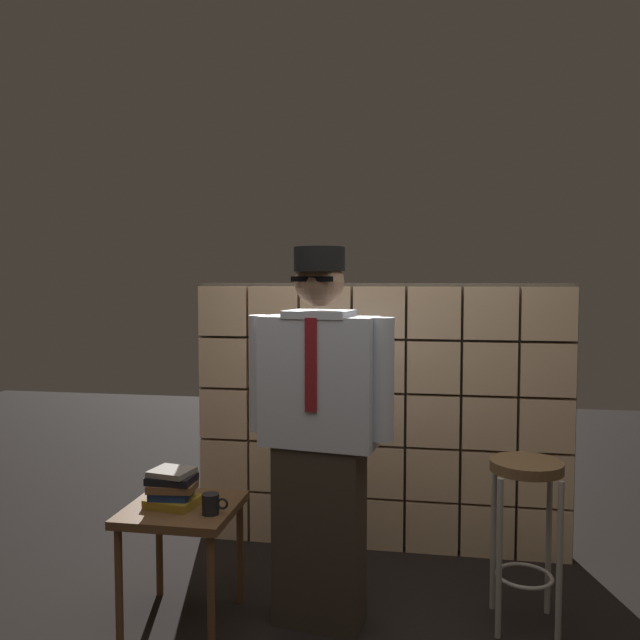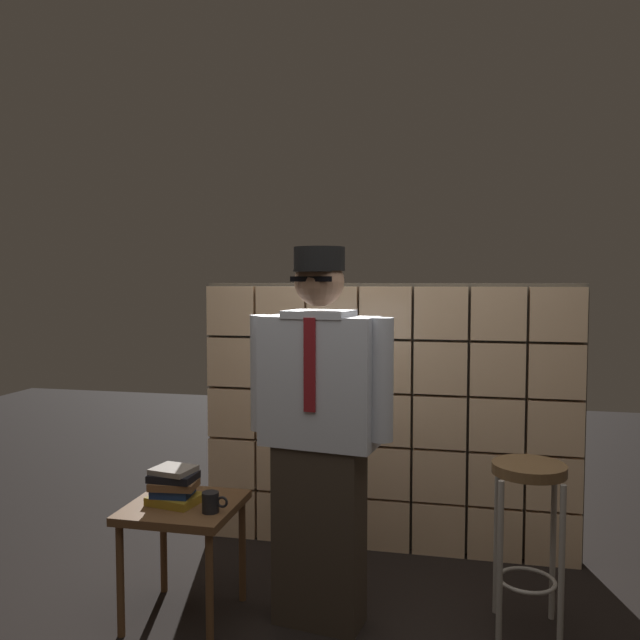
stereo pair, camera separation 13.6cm
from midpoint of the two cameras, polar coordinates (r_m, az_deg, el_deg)
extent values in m
cube|color=#E0B78C|center=(4.32, -9.41, -16.79)|extent=(0.31, 0.08, 0.31)
cube|color=#E0B78C|center=(4.23, -5.02, -17.21)|extent=(0.31, 0.08, 0.31)
cube|color=#E0B78C|center=(4.16, -0.45, -17.54)|extent=(0.31, 0.08, 0.31)
cube|color=#E0B78C|center=(4.12, 4.25, -17.77)|extent=(0.31, 0.08, 0.31)
cube|color=#E0B78C|center=(4.10, 9.03, -17.89)|extent=(0.31, 0.08, 0.31)
cube|color=#E0B78C|center=(4.12, 13.82, -17.90)|extent=(0.31, 0.08, 0.31)
cube|color=#E0B78C|center=(4.15, 18.55, -17.78)|extent=(0.31, 0.08, 0.31)
cube|color=#E0B78C|center=(4.22, -9.45, -12.62)|extent=(0.31, 0.08, 0.31)
cube|color=#E0B78C|center=(4.12, -5.05, -12.96)|extent=(0.31, 0.08, 0.31)
cube|color=#E0B78C|center=(4.06, -0.45, -13.23)|extent=(0.31, 0.08, 0.31)
cube|color=#E0B78C|center=(4.01, 4.27, -13.42)|extent=(0.31, 0.08, 0.31)
cube|color=#E0B78C|center=(4.00, 9.08, -13.52)|extent=(0.31, 0.08, 0.31)
cube|color=#E0B78C|center=(4.01, 13.89, -13.54)|extent=(0.31, 0.08, 0.31)
cube|color=#E0B78C|center=(4.04, 18.64, -13.46)|extent=(0.31, 0.08, 0.31)
cube|color=#E0B78C|center=(4.14, -9.50, -8.27)|extent=(0.31, 0.08, 0.31)
cube|color=#E0B78C|center=(4.04, -5.07, -8.51)|extent=(0.31, 0.08, 0.31)
cube|color=#E0B78C|center=(3.97, -0.46, -8.71)|extent=(0.31, 0.08, 0.31)
cube|color=#E0B78C|center=(3.93, 4.29, -8.86)|extent=(0.31, 0.08, 0.31)
cube|color=#E0B78C|center=(3.91, 9.12, -8.94)|extent=(0.31, 0.08, 0.31)
cube|color=#E0B78C|center=(3.93, 13.96, -8.97)|extent=(0.31, 0.08, 0.31)
cube|color=#E0B78C|center=(3.96, 18.74, -8.93)|extent=(0.31, 0.08, 0.31)
cube|color=#E0B78C|center=(4.08, -9.54, -3.77)|extent=(0.31, 0.08, 0.31)
cube|color=#E0B78C|center=(3.99, -5.10, -3.91)|extent=(0.31, 0.08, 0.31)
cube|color=#E0B78C|center=(3.92, -0.46, -4.03)|extent=(0.31, 0.08, 0.31)
cube|color=#E0B78C|center=(3.87, 4.32, -4.13)|extent=(0.31, 0.08, 0.31)
cube|color=#E0B78C|center=(3.86, 9.17, -4.20)|extent=(0.31, 0.08, 0.31)
cube|color=#E0B78C|center=(3.87, 14.03, -4.23)|extent=(0.31, 0.08, 0.31)
cube|color=#E0B78C|center=(3.91, 18.83, -4.24)|extent=(0.31, 0.08, 0.31)
cube|color=#E0B78C|center=(4.06, -9.59, 0.81)|extent=(0.31, 0.08, 0.31)
cube|color=#E0B78C|center=(3.96, -5.12, 0.78)|extent=(0.31, 0.08, 0.31)
cube|color=#E0B78C|center=(3.89, -0.46, 0.75)|extent=(0.31, 0.08, 0.31)
cube|color=#E0B78C|center=(3.84, 4.34, 0.71)|extent=(0.31, 0.08, 0.31)
cube|color=#E0B78C|center=(3.83, 9.22, 0.66)|extent=(0.31, 0.08, 0.31)
cube|color=#E0B78C|center=(3.84, 14.10, 0.61)|extent=(0.31, 0.08, 0.31)
cube|color=#E0B78C|center=(3.88, 18.93, 0.55)|extent=(0.31, 0.08, 0.31)
cube|color=#5B5447|center=(3.98, 4.37, -8.70)|extent=(2.31, 0.02, 1.66)
cube|color=#382D23|center=(3.21, -1.33, -18.72)|extent=(0.44, 0.27, 0.87)
cube|color=silver|center=(3.01, -1.35, -5.52)|extent=(0.57, 0.31, 0.62)
cube|color=maroon|center=(2.88, -2.18, -4.08)|extent=(0.06, 0.02, 0.43)
cube|color=silver|center=(2.98, -1.36, 0.53)|extent=(0.33, 0.29, 0.04)
sphere|color=#A87A5B|center=(2.97, -1.36, 3.47)|extent=(0.24, 0.24, 0.24)
ellipsoid|color=black|center=(2.92, -1.71, 2.66)|extent=(0.16, 0.10, 0.11)
cube|color=black|center=(2.87, -2.09, 3.71)|extent=(0.20, 0.04, 0.02)
cylinder|color=black|center=(2.89, -1.96, 4.45)|extent=(0.20, 0.20, 0.01)
cylinder|color=black|center=(2.98, -1.37, 5.50)|extent=(0.24, 0.24, 0.11)
cylinder|color=silver|center=(2.92, 4.30, -5.33)|extent=(0.12, 0.12, 0.57)
cylinder|color=silver|center=(3.12, -6.63, -4.77)|extent=(0.12, 0.12, 0.57)
cylinder|color=brown|center=(3.21, 16.90, -12.46)|extent=(0.34, 0.34, 0.05)
torus|color=#A59E93|center=(3.39, 16.73, -21.18)|extent=(0.27, 0.27, 0.02)
cylinder|color=#A59E93|center=(3.21, 14.57, -20.04)|extent=(0.03, 0.03, 0.75)
cylinder|color=#A59E93|center=(3.24, 19.55, -19.88)|extent=(0.03, 0.03, 0.75)
cylinder|color=#A59E93|center=(3.45, 14.19, -18.29)|extent=(0.03, 0.03, 0.75)
cylinder|color=#A59E93|center=(3.48, 18.77, -18.17)|extent=(0.03, 0.03, 0.75)
cube|color=brown|center=(3.27, -13.50, -16.22)|extent=(0.52, 0.52, 0.04)
cylinder|color=brown|center=(3.28, -18.85, -21.61)|extent=(0.04, 0.04, 0.53)
cylinder|color=brown|center=(3.12, -11.11, -22.94)|extent=(0.04, 0.04, 0.53)
cylinder|color=brown|center=(3.64, -15.35, -18.95)|extent=(0.04, 0.04, 0.53)
cylinder|color=brown|center=(3.49, -8.38, -19.89)|extent=(0.04, 0.04, 0.53)
cube|color=olive|center=(3.26, -14.25, -15.53)|extent=(0.26, 0.23, 0.04)
cube|color=navy|center=(3.25, -14.46, -14.88)|extent=(0.19, 0.16, 0.04)
cube|color=brown|center=(3.22, -14.35, -14.33)|extent=(0.23, 0.17, 0.04)
cube|color=black|center=(3.22, -14.40, -13.67)|extent=(0.22, 0.16, 0.04)
cube|color=gray|center=(3.22, -14.40, -13.10)|extent=(0.21, 0.20, 0.03)
cylinder|color=black|center=(3.11, -11.10, -15.93)|extent=(0.08, 0.08, 0.09)
torus|color=black|center=(3.09, -10.06, -15.96)|extent=(0.06, 0.01, 0.06)
camera|label=1|loc=(0.07, -91.30, -0.08)|focal=35.59mm
camera|label=2|loc=(0.07, 88.70, 0.08)|focal=35.59mm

